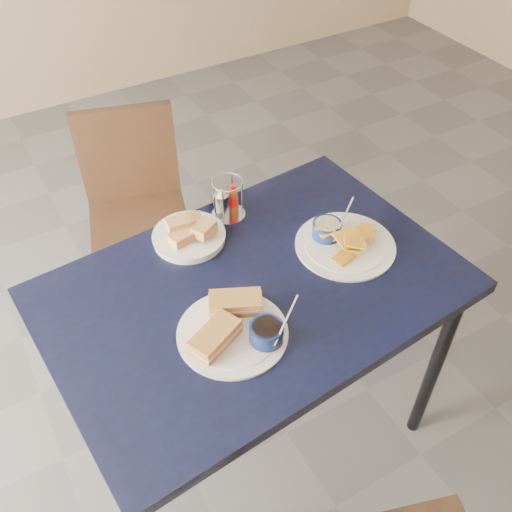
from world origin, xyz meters
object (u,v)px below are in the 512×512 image
dining_table (254,302)px  plantain_plate (340,240)px  sandwich_plate (236,327)px  condiment_caddy (226,202)px  chair_far (130,197)px  bread_basket (189,234)px

dining_table → plantain_plate: bearing=3.9°
sandwich_plate → condiment_caddy: (0.20, 0.44, 0.03)m
dining_table → condiment_caddy: 0.35m
chair_far → bread_basket: (-0.00, -0.64, 0.29)m
plantain_plate → bread_basket: bearing=147.7°
bread_basket → dining_table: bearing=-74.1°
condiment_caddy → dining_table: bearing=-104.1°
sandwich_plate → bread_basket: size_ratio=1.40×
plantain_plate → condiment_caddy: size_ratio=2.26×
chair_far → condiment_caddy: (0.15, -0.59, 0.33)m
sandwich_plate → condiment_caddy: condiment_caddy is taller
dining_table → condiment_caddy: bearing=75.9°
bread_basket → condiment_caddy: 0.17m
bread_basket → plantain_plate: bearing=-32.3°
chair_far → sandwich_plate: 1.07m
dining_table → sandwich_plate: size_ratio=3.94×
chair_far → plantain_plate: size_ratio=2.72×
dining_table → bread_basket: bearing=105.9°
plantain_plate → bread_basket: plantain_plate is taller
dining_table → chair_far: size_ratio=1.47×
chair_far → condiment_caddy: bearing=-75.5°
chair_far → sandwich_plate: bearing=-92.8°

